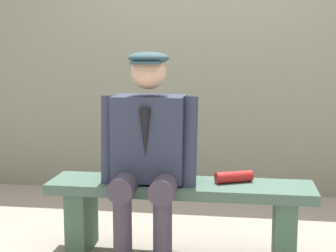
{
  "coord_description": "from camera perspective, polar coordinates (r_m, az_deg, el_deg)",
  "views": [
    {
      "loc": [
        -0.37,
        3.01,
        1.27
      ],
      "look_at": [
        0.08,
        0.0,
        0.81
      ],
      "focal_mm": 54.32,
      "sensor_mm": 36.0,
      "label": 1
    }
  ],
  "objects": [
    {
      "name": "bench",
      "position": [
        3.18,
        1.36,
        -8.74
      ],
      "size": [
        1.63,
        0.37,
        0.46
      ],
      "color": "#456355",
      "rests_on": "ground"
    },
    {
      "name": "seated_man",
      "position": [
        3.07,
        -2.24,
        -2.27
      ],
      "size": [
        0.59,
        0.57,
        1.26
      ],
      "color": "#2F364F",
      "rests_on": "ground"
    },
    {
      "name": "rolled_magazine",
      "position": [
        3.16,
        7.4,
        -5.69
      ],
      "size": [
        0.24,
        0.16,
        0.07
      ],
      "primitive_type": "cylinder",
      "rotation": [
        0.0,
        1.57,
        0.43
      ],
      "color": "#B21E1E",
      "rests_on": "bench"
    },
    {
      "name": "stadium_wall",
      "position": [
        4.59,
        3.78,
        3.9
      ],
      "size": [
        12.0,
        0.24,
        1.8
      ],
      "primitive_type": "cube",
      "color": "gray",
      "rests_on": "ground"
    }
  ]
}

